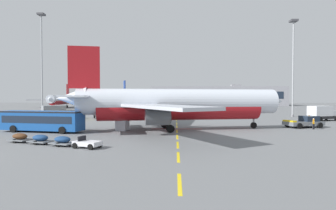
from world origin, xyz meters
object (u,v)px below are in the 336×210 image
ground_power_truck (57,112)px  apron_shuttle_bus (42,120)px  pushback_tug (305,122)px  fuel_service_truck (101,112)px  airliner_mid_left (61,100)px  airliner_foreground (176,104)px  ground_crew_worker (314,123)px  apron_light_mast_far (293,57)px  catering_truck (323,113)px  uld_cargo_container (122,125)px  apron_light_mast_near (42,53)px  airliner_far_center (121,102)px  baggage_train (51,140)px

ground_power_truck → apron_shuttle_bus: bearing=-71.3°
pushback_tug → fuel_service_truck: size_ratio=0.89×
airliner_mid_left → airliner_foreground: bearing=-58.0°
ground_crew_worker → apron_light_mast_far: apron_light_mast_far is taller
catering_truck → uld_cargo_container: 42.98m
fuel_service_truck → ground_power_truck: same height
uld_cargo_container → apron_light_mast_near: (-29.05, 34.31, 16.39)m
uld_cargo_container → apron_light_mast_far: (37.62, 29.77, 14.47)m
airliner_far_center → catering_truck: airliner_far_center is taller
ground_power_truck → apron_light_mast_far: 58.60m
pushback_tug → ground_crew_worker: 2.59m
ground_power_truck → apron_light_mast_near: bearing=126.3°
airliner_mid_left → apron_shuttle_bus: 99.68m
pushback_tug → uld_cargo_container: bearing=-170.2°
apron_light_mast_far → fuel_service_truck: bearing=-171.1°
airliner_foreground → pushback_tug: (21.03, 4.06, -3.05)m
apron_shuttle_bus → airliner_foreground: bearing=8.5°
fuel_service_truck → apron_light_mast_far: bearing=8.9°
apron_shuttle_bus → catering_truck: 53.94m
apron_shuttle_bus → apron_light_mast_far: bearing=33.0°
fuel_service_truck → ground_crew_worker: bearing=-27.4°
airliner_foreground → fuel_service_truck: 27.64m
airliner_foreground → apron_light_mast_far: 42.82m
airliner_mid_left → ground_crew_worker: airliner_mid_left is taller
apron_shuttle_bus → baggage_train: size_ratio=1.08×
airliner_mid_left → catering_truck: size_ratio=4.64×
pushback_tug → baggage_train: 38.20m
ground_crew_worker → apron_light_mast_near: size_ratio=0.06×
ground_power_truck → baggage_train: size_ratio=0.62×
pushback_tug → ground_power_truck: 49.86m
fuel_service_truck → apron_light_mast_near: bearing=148.9°
airliner_far_center → baggage_train: bearing=-84.2°
airliner_foreground → apron_light_mast_far: (29.61, 28.79, 11.32)m
pushback_tug → baggage_train: pushback_tug is taller
ground_power_truck → baggage_train: 35.03m
fuel_service_truck → baggage_train: fuel_service_truck is taller
fuel_service_truck → apron_light_mast_far: apron_light_mast_far is taller
airliner_far_center → ground_crew_worker: (41.56, -58.60, -2.42)m
airliner_mid_left → pushback_tug: bearing=-48.0°
pushback_tug → apron_light_mast_near: apron_light_mast_near is taller
uld_cargo_container → ground_power_truck: bearing=132.9°
ground_crew_worker → apron_light_mast_near: 68.34m
baggage_train → airliner_foreground: bearing=45.7°
apron_light_mast_near → apron_light_mast_far: bearing=-3.9°
catering_truck → apron_light_mast_near: (-68.02, 16.18, 15.55)m
catering_truck → airliner_far_center: bearing=140.1°
pushback_tug → catering_truck: bearing=52.9°
uld_cargo_container → apron_light_mast_near: 47.85m
ground_power_truck → apron_light_mast_far: (56.15, 9.82, 13.62)m
apron_shuttle_bus → apron_light_mast_near: (-17.92, 36.18, 15.44)m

